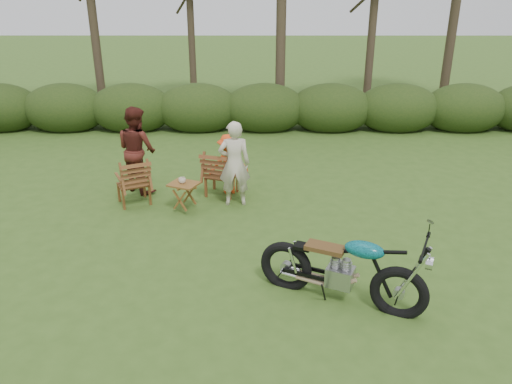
{
  "coord_description": "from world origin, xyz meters",
  "views": [
    {
      "loc": [
        -0.23,
        -5.8,
        4.05
      ],
      "look_at": [
        -0.24,
        1.79,
        0.9
      ],
      "focal_mm": 35.0,
      "sensor_mm": 36.0,
      "label": 1
    }
  ],
  "objects_px": {
    "lawn_chair_right": "(222,194)",
    "adult_b": "(141,190)",
    "side_table": "(185,197)",
    "cup": "(182,180)",
    "lawn_chair_left": "(135,203)",
    "adult_a": "(235,204)",
    "motorcycle": "(338,299)",
    "child": "(229,192)"
  },
  "relations": [
    {
      "from": "lawn_chair_right",
      "to": "adult_b",
      "type": "height_order",
      "value": "adult_b"
    },
    {
      "from": "side_table",
      "to": "cup",
      "type": "xyz_separation_m",
      "value": [
        -0.03,
        0.01,
        0.34
      ]
    },
    {
      "from": "lawn_chair_left",
      "to": "cup",
      "type": "distance_m",
      "value": 1.24
    },
    {
      "from": "adult_a",
      "to": "lawn_chair_right",
      "type": "bearing_deg",
      "value": -64.24
    },
    {
      "from": "motorcycle",
      "to": "cup",
      "type": "distance_m",
      "value": 3.98
    },
    {
      "from": "motorcycle",
      "to": "child",
      "type": "relative_size",
      "value": 1.76
    },
    {
      "from": "side_table",
      "to": "cup",
      "type": "bearing_deg",
      "value": 156.19
    },
    {
      "from": "lawn_chair_right",
      "to": "adult_a",
      "type": "distance_m",
      "value": 0.57
    },
    {
      "from": "motorcycle",
      "to": "child",
      "type": "bearing_deg",
      "value": 138.67
    },
    {
      "from": "motorcycle",
      "to": "lawn_chair_right",
      "type": "distance_m",
      "value": 4.21
    },
    {
      "from": "lawn_chair_left",
      "to": "child",
      "type": "relative_size",
      "value": 0.76
    },
    {
      "from": "motorcycle",
      "to": "lawn_chair_left",
      "type": "bearing_deg",
      "value": 162.09
    },
    {
      "from": "side_table",
      "to": "child",
      "type": "height_order",
      "value": "child"
    },
    {
      "from": "motorcycle",
      "to": "adult_b",
      "type": "relative_size",
      "value": 1.24
    },
    {
      "from": "lawn_chair_right",
      "to": "side_table",
      "type": "relative_size",
      "value": 1.73
    },
    {
      "from": "lawn_chair_left",
      "to": "adult_b",
      "type": "height_order",
      "value": "adult_b"
    },
    {
      "from": "child",
      "to": "lawn_chair_left",
      "type": "bearing_deg",
      "value": 6.35
    },
    {
      "from": "motorcycle",
      "to": "cup",
      "type": "height_order",
      "value": "cup"
    },
    {
      "from": "adult_a",
      "to": "child",
      "type": "distance_m",
      "value": 0.62
    },
    {
      "from": "adult_a",
      "to": "lawn_chair_left",
      "type": "bearing_deg",
      "value": -6.05
    },
    {
      "from": "cup",
      "to": "adult_b",
      "type": "xyz_separation_m",
      "value": [
        -1.07,
        1.05,
        -0.62
      ]
    },
    {
      "from": "side_table",
      "to": "adult_b",
      "type": "distance_m",
      "value": 1.55
    },
    {
      "from": "motorcycle",
      "to": "lawn_chair_left",
      "type": "height_order",
      "value": "motorcycle"
    },
    {
      "from": "cup",
      "to": "adult_a",
      "type": "bearing_deg",
      "value": 16.78
    },
    {
      "from": "lawn_chair_right",
      "to": "child",
      "type": "distance_m",
      "value": 0.19
    },
    {
      "from": "side_table",
      "to": "adult_b",
      "type": "height_order",
      "value": "adult_b"
    },
    {
      "from": "side_table",
      "to": "adult_b",
      "type": "xyz_separation_m",
      "value": [
        -1.1,
        1.06,
        -0.28
      ]
    },
    {
      "from": "lawn_chair_left",
      "to": "side_table",
      "type": "relative_size",
      "value": 1.7
    },
    {
      "from": "lawn_chair_right",
      "to": "cup",
      "type": "distance_m",
      "value": 1.22
    },
    {
      "from": "adult_a",
      "to": "child",
      "type": "bearing_deg",
      "value": -81.81
    },
    {
      "from": "cup",
      "to": "child",
      "type": "relative_size",
      "value": 0.11
    },
    {
      "from": "lawn_chair_left",
      "to": "adult_a",
      "type": "height_order",
      "value": "adult_a"
    },
    {
      "from": "lawn_chair_right",
      "to": "lawn_chair_left",
      "type": "distance_m",
      "value": 1.78
    },
    {
      "from": "motorcycle",
      "to": "cup",
      "type": "bearing_deg",
      "value": 155.48
    },
    {
      "from": "adult_a",
      "to": "adult_b",
      "type": "distance_m",
      "value": 2.19
    },
    {
      "from": "cup",
      "to": "lawn_chair_left",
      "type": "bearing_deg",
      "value": 162.08
    },
    {
      "from": "lawn_chair_right",
      "to": "adult_b",
      "type": "distance_m",
      "value": 1.78
    },
    {
      "from": "lawn_chair_left",
      "to": "cup",
      "type": "relative_size",
      "value": 7.05
    },
    {
      "from": "lawn_chair_right",
      "to": "cup",
      "type": "height_order",
      "value": "cup"
    },
    {
      "from": "lawn_chair_left",
      "to": "side_table",
      "type": "height_order",
      "value": "side_table"
    },
    {
      "from": "lawn_chair_left",
      "to": "adult_b",
      "type": "bearing_deg",
      "value": -112.92
    },
    {
      "from": "motorcycle",
      "to": "adult_a",
      "type": "distance_m",
      "value": 3.64
    }
  ]
}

